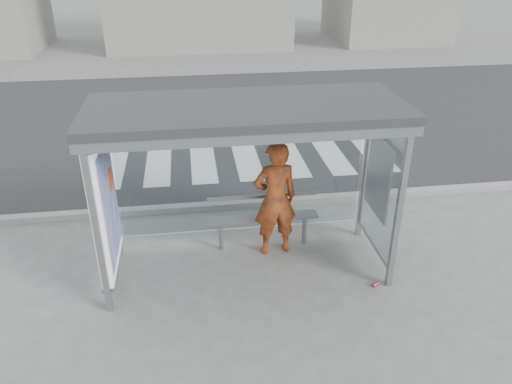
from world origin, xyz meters
TOP-DOWN VIEW (x-y plane):
  - ground at (0.00, 0.00)m, footprint 80.00×80.00m
  - road at (0.00, 7.00)m, footprint 30.00×10.00m
  - curb at (0.00, 1.95)m, footprint 30.00×0.18m
  - crosswalk at (0.50, 4.50)m, footprint 6.55×3.00m
  - bus_shelter at (-0.37, 0.06)m, footprint 4.25×1.65m
  - person at (0.49, 0.42)m, footprint 0.74×0.53m
  - bench at (0.33, 0.58)m, footprint 1.77×0.22m
  - soda_can at (1.80, -0.71)m, footprint 0.13×0.11m

SIDE VIEW (x-z plane):
  - ground at x=0.00m, z-range 0.00..0.00m
  - crosswalk at x=0.50m, z-range 0.00..0.00m
  - road at x=0.00m, z-range 0.00..0.01m
  - soda_can at x=1.80m, z-range 0.00..0.06m
  - curb at x=0.00m, z-range 0.00..0.12m
  - bench at x=0.33m, z-range 0.09..1.00m
  - person at x=0.49m, z-range 0.00..1.91m
  - bus_shelter at x=-0.37m, z-range 0.67..3.29m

